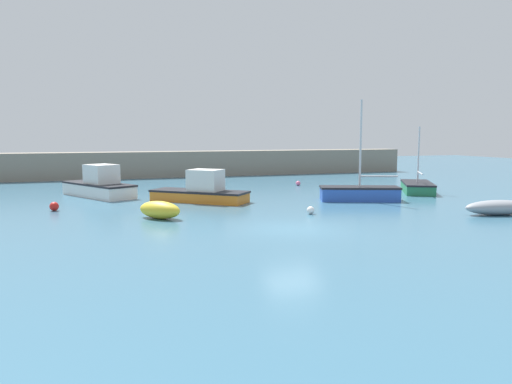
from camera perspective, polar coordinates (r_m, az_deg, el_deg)
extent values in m
cube|color=#38667F|center=(21.68, 4.22, -4.45)|extent=(120.00, 120.00, 0.20)
cube|color=gray|center=(48.59, -8.96, 3.19)|extent=(47.79, 2.48, 2.42)
ellipsoid|color=yellow|center=(24.50, -10.94, -2.02)|extent=(2.32, 2.47, 0.85)
ellipsoid|color=gray|center=(28.03, 26.00, -1.60)|extent=(3.70, 1.84, 0.75)
cube|color=orange|center=(30.30, -6.49, -0.57)|extent=(5.64, 5.23, 0.57)
cube|color=black|center=(30.26, -6.50, 0.07)|extent=(5.75, 5.34, 0.12)
cube|color=silver|center=(29.99, -5.78, 1.25)|extent=(2.41, 2.37, 1.39)
cube|color=#2D56B7|center=(31.24, 11.73, -0.28)|extent=(4.97, 3.19, 0.75)
cube|color=black|center=(31.19, 11.75, 0.51)|extent=(5.07, 3.25, 0.12)
cylinder|color=silver|center=(31.02, 11.86, 5.34)|extent=(0.13, 0.13, 5.37)
cylinder|color=silver|center=(31.34, 13.85, 1.76)|extent=(2.18, 0.90, 0.10)
cube|color=#287A4C|center=(36.70, 17.95, 0.42)|extent=(3.94, 4.96, 0.60)
cube|color=black|center=(36.66, 17.97, 0.98)|extent=(4.02, 5.06, 0.12)
cylinder|color=silver|center=(36.54, 18.08, 4.00)|extent=(0.11, 0.11, 3.98)
cylinder|color=silver|center=(35.35, 18.26, 2.07)|extent=(1.35, 2.24, 0.09)
cube|color=white|center=(34.18, -17.56, 0.15)|extent=(4.57, 6.17, 0.77)
cube|color=black|center=(34.13, -17.58, 0.90)|extent=(4.66, 6.30, 0.12)
cube|color=silver|center=(33.69, -17.25, 1.88)|extent=(2.32, 2.45, 1.34)
sphere|color=red|center=(28.59, -22.07, -1.54)|extent=(0.48, 0.48, 0.48)
sphere|color=#EA668C|center=(39.69, 4.84, 1.00)|extent=(0.37, 0.37, 0.37)
sphere|color=white|center=(25.62, 6.26, -2.08)|extent=(0.40, 0.40, 0.40)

